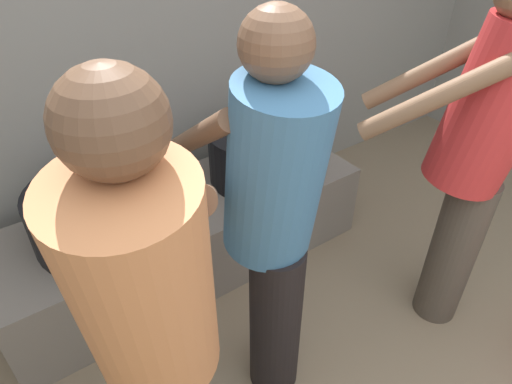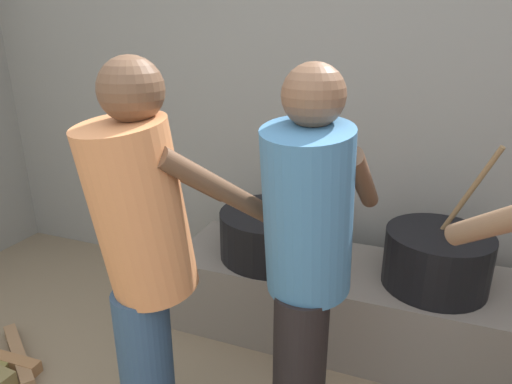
% 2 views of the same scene
% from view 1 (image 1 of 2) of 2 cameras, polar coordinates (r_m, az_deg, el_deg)
% --- Properties ---
extents(block_enclosure_rear, '(5.63, 0.20, 2.33)m').
position_cam_1_polar(block_enclosure_rear, '(2.39, -17.69, 19.27)').
color(block_enclosure_rear, gray).
rests_on(block_enclosure_rear, ground_plane).
extents(hearth_ledge, '(1.87, 0.60, 0.43)m').
position_cam_1_polar(hearth_ledge, '(2.41, -8.59, -5.26)').
color(hearth_ledge, slate).
rests_on(hearth_ledge, ground_plane).
extents(cooking_pot_main, '(0.49, 0.49, 0.73)m').
position_cam_1_polar(cooking_pot_main, '(2.35, 0.01, 4.81)').
color(cooking_pot_main, black).
rests_on(cooking_pot_main, hearth_ledge).
extents(cooking_pot_secondary, '(0.57, 0.57, 0.26)m').
position_cam_1_polar(cooking_pot_secondary, '(2.09, -19.48, -2.49)').
color(cooking_pot_secondary, black).
rests_on(cooking_pot_secondary, hearth_ledge).
extents(cook_in_blue_shirt, '(0.36, 0.65, 1.52)m').
position_cam_1_polar(cook_in_blue_shirt, '(1.47, 2.08, -2.99)').
color(cook_in_blue_shirt, black).
rests_on(cook_in_blue_shirt, ground_plane).
extents(cook_in_orange_shirt, '(0.59, 0.72, 1.54)m').
position_cam_1_polar(cook_in_orange_shirt, '(1.15, -12.67, -17.24)').
color(cook_in_orange_shirt, navy).
rests_on(cook_in_orange_shirt, ground_plane).
extents(cook_in_red_shirt, '(0.67, 0.71, 1.59)m').
position_cam_1_polar(cook_in_red_shirt, '(1.93, 26.38, 4.89)').
color(cook_in_red_shirt, '#4C4238').
rests_on(cook_in_red_shirt, ground_plane).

